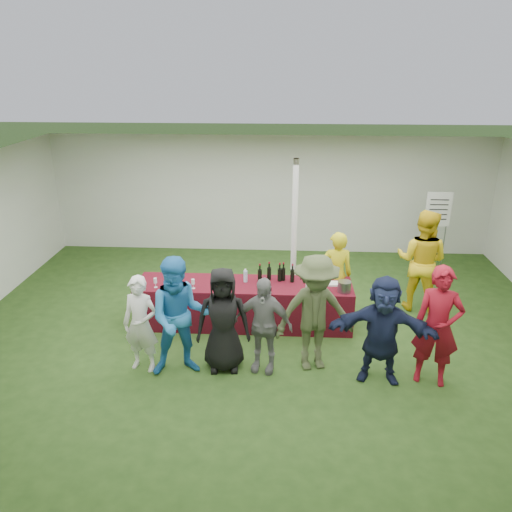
# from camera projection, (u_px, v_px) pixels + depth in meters

# --- Properties ---
(ground) EXTENTS (60.00, 60.00, 0.00)m
(ground) POSITION_uv_depth(u_px,v_px,m) (263.00, 336.00, 8.20)
(ground) COLOR #284719
(ground) RESTS_ON ground
(tent) EXTENTS (10.00, 10.00, 10.00)m
(tent) POSITION_uv_depth(u_px,v_px,m) (294.00, 235.00, 8.80)
(tent) COLOR white
(tent) RESTS_ON ground
(serving_table) EXTENTS (3.60, 0.80, 0.75)m
(serving_table) POSITION_uv_depth(u_px,v_px,m) (244.00, 304.00, 8.45)
(serving_table) COLOR maroon
(serving_table) RESTS_ON ground
(wine_bottles) EXTENTS (0.61, 0.17, 0.32)m
(wine_bottles) POSITION_uv_depth(u_px,v_px,m) (277.00, 274.00, 8.37)
(wine_bottles) COLOR black
(wine_bottles) RESTS_ON serving_table
(wine_glasses) EXTENTS (2.82, 0.15, 0.16)m
(wine_glasses) POSITION_uv_depth(u_px,v_px,m) (227.00, 283.00, 8.05)
(wine_glasses) COLOR silver
(wine_glasses) RESTS_ON serving_table
(water_bottle) EXTENTS (0.07, 0.07, 0.23)m
(water_bottle) POSITION_uv_depth(u_px,v_px,m) (245.00, 276.00, 8.34)
(water_bottle) COLOR silver
(water_bottle) RESTS_ON serving_table
(bar_towel) EXTENTS (0.25, 0.18, 0.03)m
(bar_towel) POSITION_uv_depth(u_px,v_px,m) (335.00, 284.00, 8.27)
(bar_towel) COLOR white
(bar_towel) RESTS_ON serving_table
(dump_bucket) EXTENTS (0.21, 0.21, 0.18)m
(dump_bucket) POSITION_uv_depth(u_px,v_px,m) (344.00, 287.00, 7.99)
(dump_bucket) COLOR slate
(dump_bucket) RESTS_ON serving_table
(wine_list_sign) EXTENTS (0.50, 0.03, 1.80)m
(wine_list_sign) POSITION_uv_depth(u_px,v_px,m) (437.00, 216.00, 10.00)
(wine_list_sign) COLOR slate
(wine_list_sign) RESTS_ON ground
(staff_pourer) EXTENTS (0.60, 0.42, 1.57)m
(staff_pourer) POSITION_uv_depth(u_px,v_px,m) (336.00, 275.00, 8.56)
(staff_pourer) COLOR gold
(staff_pourer) RESTS_ON ground
(staff_back) EXTENTS (1.13, 1.04, 1.86)m
(staff_back) POSITION_uv_depth(u_px,v_px,m) (421.00, 261.00, 8.78)
(staff_back) COLOR yellow
(staff_back) RESTS_ON ground
(customer_0) EXTENTS (0.59, 0.45, 1.45)m
(customer_0) POSITION_uv_depth(u_px,v_px,m) (141.00, 324.00, 7.08)
(customer_0) COLOR white
(customer_0) RESTS_ON ground
(customer_1) EXTENTS (0.98, 0.84, 1.77)m
(customer_1) POSITION_uv_depth(u_px,v_px,m) (180.00, 317.00, 6.94)
(customer_1) COLOR #2576BD
(customer_1) RESTS_ON ground
(customer_2) EXTENTS (0.81, 0.57, 1.57)m
(customer_2) POSITION_uv_depth(u_px,v_px,m) (223.00, 320.00, 7.07)
(customer_2) COLOR black
(customer_2) RESTS_ON ground
(customer_3) EXTENTS (0.91, 0.52, 1.45)m
(customer_3) POSITION_uv_depth(u_px,v_px,m) (263.00, 325.00, 7.06)
(customer_3) COLOR slate
(customer_3) RESTS_ON ground
(customer_4) EXTENTS (1.25, 0.89, 1.76)m
(customer_4) POSITION_uv_depth(u_px,v_px,m) (315.00, 313.00, 7.06)
(customer_4) COLOR #424B2B
(customer_4) RESTS_ON ground
(customer_5) EXTENTS (1.50, 0.65, 1.57)m
(customer_5) POSITION_uv_depth(u_px,v_px,m) (382.00, 330.00, 6.81)
(customer_5) COLOR #192140
(customer_5) RESTS_ON ground
(customer_6) EXTENTS (0.71, 0.56, 1.73)m
(customer_6) POSITION_uv_depth(u_px,v_px,m) (438.00, 327.00, 6.73)
(customer_6) COLOR maroon
(customer_6) RESTS_ON ground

